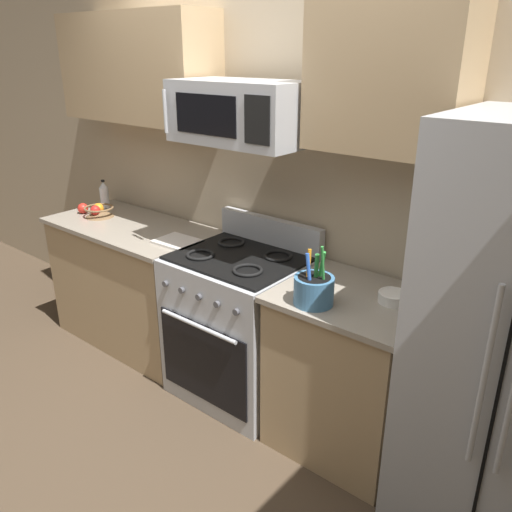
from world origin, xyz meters
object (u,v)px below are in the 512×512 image
(fruit_basket, at_px, (99,211))
(apple_loose, at_px, (83,208))
(utensil_crock, at_px, (314,289))
(prep_bowl, at_px, (393,297))
(cutting_board, at_px, (178,242))
(bottle_vinegar, at_px, (104,195))
(range_oven, at_px, (240,324))
(microwave, at_px, (241,112))

(fruit_basket, height_order, apple_loose, fruit_basket)
(utensil_crock, height_order, prep_bowl, utensil_crock)
(prep_bowl, bearing_deg, fruit_basket, -178.02)
(apple_loose, bearing_deg, fruit_basket, 8.71)
(cutting_board, height_order, bottle_vinegar, bottle_vinegar)
(apple_loose, bearing_deg, utensil_crock, -4.01)
(range_oven, relative_size, apple_loose, 13.86)
(bottle_vinegar, bearing_deg, apple_loose, -87.95)
(microwave, relative_size, cutting_board, 2.70)
(range_oven, distance_m, prep_bowl, 1.06)
(apple_loose, relative_size, prep_bowl, 0.55)
(range_oven, distance_m, utensil_crock, 0.86)
(range_oven, bearing_deg, cutting_board, -174.98)
(fruit_basket, distance_m, cutting_board, 0.86)
(apple_loose, bearing_deg, bottle_vinegar, 92.05)
(apple_loose, xyz_separation_m, cutting_board, (1.02, 0.01, -0.03))
(cutting_board, bearing_deg, prep_bowl, 3.71)
(utensil_crock, distance_m, bottle_vinegar, 2.19)
(range_oven, bearing_deg, prep_bowl, 3.04)
(apple_loose, bearing_deg, cutting_board, 0.66)
(fruit_basket, height_order, cutting_board, fruit_basket)
(fruit_basket, distance_m, prep_bowl, 2.28)
(microwave, xyz_separation_m, fruit_basket, (-1.34, -0.06, -0.79))
(bottle_vinegar, bearing_deg, microwave, -4.53)
(utensil_crock, xyz_separation_m, apple_loose, (-2.16, 0.15, -0.04))
(microwave, distance_m, utensil_crock, 1.03)
(range_oven, relative_size, microwave, 1.43)
(apple_loose, relative_size, bottle_vinegar, 0.36)
(fruit_basket, bearing_deg, range_oven, 1.23)
(apple_loose, bearing_deg, range_oven, 2.06)
(microwave, relative_size, prep_bowl, 5.29)
(utensil_crock, distance_m, prep_bowl, 0.39)
(utensil_crock, bearing_deg, fruit_basket, 174.94)
(fruit_basket, bearing_deg, prep_bowl, 1.98)
(utensil_crock, xyz_separation_m, prep_bowl, (0.29, 0.26, -0.05))
(apple_loose, xyz_separation_m, bottle_vinegar, (-0.01, 0.20, 0.06))
(fruit_basket, xyz_separation_m, apple_loose, (-0.17, -0.03, -0.00))
(microwave, xyz_separation_m, cutting_board, (-0.48, -0.07, -0.83))
(utensil_crock, xyz_separation_m, bottle_vinegar, (-2.16, 0.35, 0.02))
(range_oven, xyz_separation_m, prep_bowl, (0.95, 0.05, 0.47))
(bottle_vinegar, distance_m, prep_bowl, 2.46)
(microwave, bearing_deg, range_oven, -89.97)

